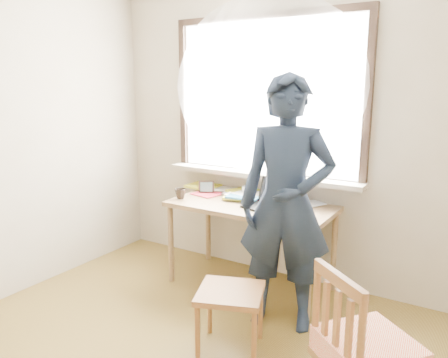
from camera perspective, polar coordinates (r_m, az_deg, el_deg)
The scene contains 13 objects.
room_shell at distance 2.30m, azimuth -10.66°, elevation 10.05°, with size 3.52×4.02×2.61m.
desk at distance 3.70m, azimuth 3.56°, elevation -4.41°, with size 1.37×0.68×0.73m.
laptop at distance 3.56m, azimuth 5.92°, elevation -2.94°, with size 0.41×0.36×0.23m.
mug_white at distance 3.91m, azimuth 3.22°, elevation -1.61°, with size 0.12×0.12×0.10m, color white.
mug_dark at distance 3.85m, azimuth -5.72°, elevation -1.92°, with size 0.10×0.10×0.09m, color black.
mouse at distance 3.42m, azimuth 8.73°, elevation -4.26°, with size 0.10×0.07×0.04m, color black.
desk_clutter at distance 3.93m, azimuth 1.39°, elevation -1.85°, with size 0.87×0.53×0.06m.
book_a at distance 4.06m, azimuth 0.50°, elevation -1.58°, with size 0.21×0.28×0.03m, color white.
book_b at distance 3.76m, azimuth 10.41°, elevation -2.99°, with size 0.16×0.22×0.02m, color white.
picture_frame at distance 4.01m, azimuth -2.31°, elevation -1.15°, with size 0.13×0.09×0.11m.
work_chair at distance 2.93m, azimuth 0.84°, elevation -15.47°, with size 0.52×0.51×0.42m.
side_chair at distance 2.32m, azimuth 17.89°, elevation -20.87°, with size 0.57×0.57×0.90m.
person at distance 3.08m, azimuth 8.10°, elevation -3.27°, with size 0.66×0.43×1.80m, color black.
Camera 1 is at (1.52, -1.50, 1.71)m, focal length 35.00 mm.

